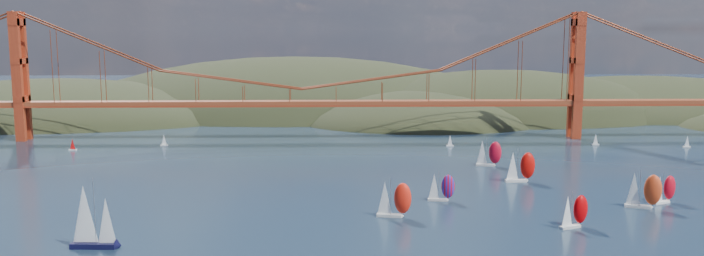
% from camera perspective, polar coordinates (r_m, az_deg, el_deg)
% --- Properties ---
extents(headlands, '(725.00, 225.00, 96.00)m').
position_cam_1_polar(headlands, '(400.70, 2.92, -0.41)').
color(headlands, black).
rests_on(headlands, ground).
extents(bridge, '(552.00, 12.00, 55.00)m').
position_cam_1_polar(bridge, '(297.47, -4.58, 5.23)').
color(bridge, brown).
rests_on(bridge, ground).
extents(sloop_navy, '(10.10, 5.85, 15.55)m').
position_cam_1_polar(sloop_navy, '(161.61, -20.88, -6.97)').
color(sloop_navy, black).
rests_on(sloop_navy, ground).
extents(racer_0, '(9.11, 4.75, 10.23)m').
position_cam_1_polar(racer_0, '(176.12, 3.45, -5.88)').
color(racer_0, silver).
rests_on(racer_0, ground).
extents(racer_1, '(8.03, 5.44, 8.98)m').
position_cam_1_polar(racer_1, '(175.06, 17.95, -6.56)').
color(racer_1, silver).
rests_on(racer_1, ground).
extents(racer_2, '(9.44, 5.96, 10.55)m').
position_cam_1_polar(racer_2, '(200.28, 23.02, -4.75)').
color(racer_2, silver).
rests_on(racer_2, ground).
extents(racer_3, '(9.31, 3.83, 10.67)m').
position_cam_1_polar(racer_3, '(221.78, 13.77, -3.10)').
color(racer_3, white).
rests_on(racer_3, ground).
extents(racer_4, '(7.70, 5.28, 8.62)m').
position_cam_1_polar(racer_4, '(208.37, 24.52, -4.61)').
color(racer_4, white).
rests_on(racer_4, ground).
extents(racer_5, '(8.92, 4.83, 10.00)m').
position_cam_1_polar(racer_5, '(244.84, 11.26, -2.04)').
color(racer_5, silver).
rests_on(racer_5, ground).
extents(racer_rwb, '(7.61, 3.71, 8.57)m').
position_cam_1_polar(racer_rwb, '(193.67, 7.38, -4.87)').
color(racer_rwb, silver).
rests_on(racer_rwb, ground).
extents(distant_boat_2, '(3.00, 2.00, 4.70)m').
position_cam_1_polar(distant_boat_2, '(293.09, -22.21, -1.27)').
color(distant_boat_2, silver).
rests_on(distant_boat_2, ground).
extents(distant_boat_3, '(3.00, 2.00, 4.70)m').
position_cam_1_polar(distant_boat_3, '(292.45, -15.37, -0.97)').
color(distant_boat_3, silver).
rests_on(distant_boat_3, ground).
extents(distant_boat_4, '(3.00, 2.00, 4.70)m').
position_cam_1_polar(distant_boat_4, '(301.17, 19.59, -0.90)').
color(distant_boat_4, silver).
rests_on(distant_boat_4, ground).
extents(distant_boat_5, '(3.00, 2.00, 4.70)m').
position_cam_1_polar(distant_boat_5, '(309.96, 26.09, -1.01)').
color(distant_boat_5, silver).
rests_on(distant_boat_5, ground).
extents(distant_boat_8, '(3.00, 2.00, 4.70)m').
position_cam_1_polar(distant_boat_8, '(283.61, 8.15, -1.04)').
color(distant_boat_8, silver).
rests_on(distant_boat_8, ground).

